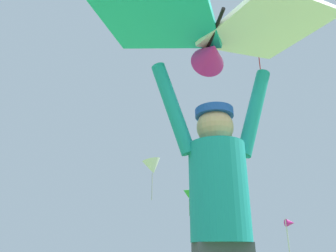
% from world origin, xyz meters
% --- Properties ---
extents(kite_flyer_person, '(0.81, 0.35, 1.92)m').
position_xyz_m(kite_flyer_person, '(-0.02, 0.24, 0.94)').
color(kite_flyer_person, '#424751').
rests_on(kite_flyer_person, ground).
extents(held_stunt_kite, '(1.78, 0.97, 0.40)m').
position_xyz_m(held_stunt_kite, '(-0.02, 0.17, 2.17)').
color(held_stunt_kite, black).
extents(distant_kite_white_mid_right, '(1.98, 1.84, 3.03)m').
position_xyz_m(distant_kite_white_mid_right, '(1.95, 20.66, 6.50)').
color(distant_kite_white_mid_right, white).
extents(distant_kite_red_mid_left, '(1.52, 1.60, 2.45)m').
position_xyz_m(distant_kite_red_mid_left, '(6.03, 11.02, 10.28)').
color(distant_kite_red_mid_left, red).
extents(distant_kite_black_far_center, '(1.06, 1.07, 0.32)m').
position_xyz_m(distant_kite_black_far_center, '(6.37, 30.80, 13.11)').
color(distant_kite_black_far_center, black).
extents(distant_kite_green_high_left, '(1.61, 1.71, 2.89)m').
position_xyz_m(distant_kite_green_high_left, '(7.46, 32.92, 6.73)').
color(distant_kite_green_high_left, green).
extents(marker_flag, '(0.30, 0.24, 1.75)m').
position_xyz_m(marker_flag, '(4.74, 7.94, 1.52)').
color(marker_flag, silver).
rests_on(marker_flag, ground).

